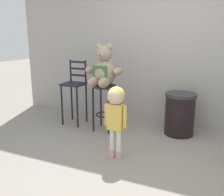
{
  "coord_description": "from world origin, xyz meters",
  "views": [
    {
      "loc": [
        0.94,
        -2.72,
        1.59
      ],
      "look_at": [
        -0.57,
        0.67,
        0.68
      ],
      "focal_mm": 40.37,
      "sensor_mm": 36.0,
      "label": 1
    }
  ],
  "objects_px": {
    "bar_stool_with_teddy": "(105,98)",
    "teddy_bear": "(104,70)",
    "child_walking": "(116,107)",
    "trash_bin": "(180,114)",
    "bar_chair_empty": "(75,88)"
  },
  "relations": [
    {
      "from": "teddy_bear",
      "to": "child_walking",
      "type": "height_order",
      "value": "teddy_bear"
    },
    {
      "from": "trash_bin",
      "to": "bar_chair_empty",
      "type": "xyz_separation_m",
      "value": [
        -1.87,
        -0.21,
        0.32
      ]
    },
    {
      "from": "bar_stool_with_teddy",
      "to": "bar_chair_empty",
      "type": "relative_size",
      "value": 0.68
    },
    {
      "from": "teddy_bear",
      "to": "trash_bin",
      "type": "distance_m",
      "value": 1.44
    },
    {
      "from": "bar_stool_with_teddy",
      "to": "bar_chair_empty",
      "type": "xyz_separation_m",
      "value": [
        -0.66,
        0.11,
        0.11
      ]
    },
    {
      "from": "child_walking",
      "to": "trash_bin",
      "type": "relative_size",
      "value": 1.39
    },
    {
      "from": "child_walking",
      "to": "trash_bin",
      "type": "height_order",
      "value": "child_walking"
    },
    {
      "from": "bar_stool_with_teddy",
      "to": "trash_bin",
      "type": "xyz_separation_m",
      "value": [
        1.21,
        0.32,
        -0.21
      ]
    },
    {
      "from": "teddy_bear",
      "to": "trash_bin",
      "type": "relative_size",
      "value": 0.97
    },
    {
      "from": "bar_chair_empty",
      "to": "bar_stool_with_teddy",
      "type": "bearing_deg",
      "value": -9.43
    },
    {
      "from": "child_walking",
      "to": "bar_chair_empty",
      "type": "distance_m",
      "value": 1.57
    },
    {
      "from": "child_walking",
      "to": "bar_stool_with_teddy",
      "type": "bearing_deg",
      "value": -4.13
    },
    {
      "from": "teddy_bear",
      "to": "trash_bin",
      "type": "xyz_separation_m",
      "value": [
        1.21,
        0.36,
        -0.69
      ]
    },
    {
      "from": "bar_stool_with_teddy",
      "to": "teddy_bear",
      "type": "distance_m",
      "value": 0.48
    },
    {
      "from": "trash_bin",
      "to": "teddy_bear",
      "type": "bearing_deg",
      "value": -163.55
    }
  ]
}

